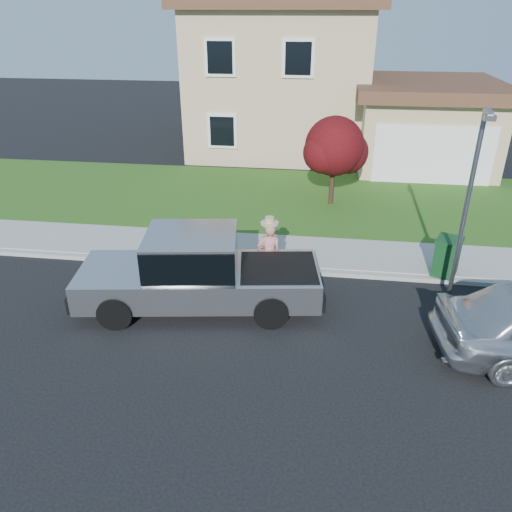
{
  "coord_description": "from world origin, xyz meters",
  "views": [
    {
      "loc": [
        2.2,
        -9.04,
        6.49
      ],
      "look_at": [
        0.78,
        1.39,
        1.2
      ],
      "focal_mm": 35.0,
      "sensor_mm": 36.0,
      "label": 1
    }
  ],
  "objects_px": {
    "woman": "(269,253)",
    "trash_bin": "(447,256)",
    "street_lamp": "(468,200)",
    "ornamental_tree": "(335,149)",
    "pickup_truck": "(198,273)"
  },
  "relations": [
    {
      "from": "woman",
      "to": "trash_bin",
      "type": "bearing_deg",
      "value": 174.08
    },
    {
      "from": "ornamental_tree",
      "to": "trash_bin",
      "type": "xyz_separation_m",
      "value": [
        2.94,
        -5.07,
        -1.42
      ]
    },
    {
      "from": "pickup_truck",
      "to": "street_lamp",
      "type": "bearing_deg",
      "value": 1.28
    },
    {
      "from": "ornamental_tree",
      "to": "street_lamp",
      "type": "relative_size",
      "value": 0.67
    },
    {
      "from": "trash_bin",
      "to": "street_lamp",
      "type": "bearing_deg",
      "value": -71.58
    },
    {
      "from": "pickup_truck",
      "to": "street_lamp",
      "type": "relative_size",
      "value": 1.29
    },
    {
      "from": "pickup_truck",
      "to": "woman",
      "type": "distance_m",
      "value": 2.0
    },
    {
      "from": "woman",
      "to": "trash_bin",
      "type": "height_order",
      "value": "woman"
    },
    {
      "from": "woman",
      "to": "street_lamp",
      "type": "height_order",
      "value": "street_lamp"
    },
    {
      "from": "woman",
      "to": "trash_bin",
      "type": "distance_m",
      "value": 4.65
    },
    {
      "from": "trash_bin",
      "to": "woman",
      "type": "bearing_deg",
      "value": -145.85
    },
    {
      "from": "trash_bin",
      "to": "street_lamp",
      "type": "relative_size",
      "value": 0.22
    },
    {
      "from": "ornamental_tree",
      "to": "trash_bin",
      "type": "height_order",
      "value": "ornamental_tree"
    },
    {
      "from": "street_lamp",
      "to": "ornamental_tree",
      "type": "bearing_deg",
      "value": 118.71
    },
    {
      "from": "pickup_truck",
      "to": "ornamental_tree",
      "type": "relative_size",
      "value": 1.92
    }
  ]
}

